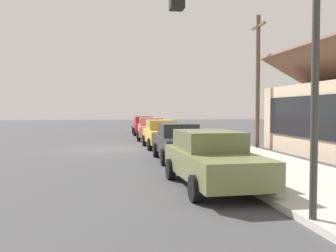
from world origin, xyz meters
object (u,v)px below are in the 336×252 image
at_px(car_coral, 151,128).
at_px(utility_pole_wooden, 258,79).
at_px(car_charcoal, 179,142).
at_px(car_olive, 212,159).
at_px(car_cherry, 144,125).
at_px(car_mustard, 162,134).
at_px(fire_hydrant_red, 201,145).
at_px(traffic_light_main, 261,39).

xyz_separation_m(car_coral, utility_pole_wooden, (7.00, 5.31, 3.11)).
xyz_separation_m(car_charcoal, car_olive, (5.81, -0.12, 0.00)).
relative_size(car_cherry, car_olive, 0.98).
bearing_deg(utility_pole_wooden, car_coral, -142.82).
bearing_deg(car_mustard, fire_hydrant_red, 17.72).
relative_size(car_mustard, car_charcoal, 1.00).
distance_m(car_charcoal, fire_hydrant_red, 2.09).
bearing_deg(car_olive, car_coral, 177.40).
relative_size(car_olive, traffic_light_main, 0.94).
xyz_separation_m(car_mustard, traffic_light_main, (15.23, -0.33, 2.68)).
xyz_separation_m(car_coral, traffic_light_main, (21.10, -0.35, 2.68)).
height_order(car_coral, car_olive, same).
distance_m(car_cherry, car_olive, 22.86).
relative_size(car_charcoal, utility_pole_wooden, 0.58).
xyz_separation_m(traffic_light_main, utility_pole_wooden, (-14.10, 5.66, 0.44)).
bearing_deg(car_charcoal, traffic_light_main, -1.47).
bearing_deg(car_charcoal, car_coral, -179.86).
xyz_separation_m(car_cherry, car_charcoal, (17.05, -0.04, -0.00)).
bearing_deg(fire_hydrant_red, car_charcoal, -40.77).
height_order(car_charcoal, traffic_light_main, traffic_light_main).
height_order(car_coral, traffic_light_main, traffic_light_main).
height_order(car_coral, utility_pole_wooden, utility_pole_wooden).
relative_size(car_coral, utility_pole_wooden, 0.60).
xyz_separation_m(car_mustard, utility_pole_wooden, (1.13, 5.32, 3.11)).
distance_m(car_cherry, car_charcoal, 17.05).
relative_size(traffic_light_main, fire_hydrant_red, 7.32).
height_order(car_cherry, utility_pole_wooden, utility_pole_wooden).
bearing_deg(car_olive, car_cherry, 177.54).
relative_size(traffic_light_main, utility_pole_wooden, 0.69).
distance_m(car_olive, utility_pole_wooden, 11.97).
height_order(traffic_light_main, utility_pole_wooden, utility_pole_wooden).
relative_size(car_coral, car_mustard, 1.03).
bearing_deg(car_cherry, utility_pole_wooden, 24.00).
xyz_separation_m(car_mustard, car_olive, (11.31, -0.15, 0.00)).
relative_size(car_coral, car_olive, 0.91).
height_order(car_mustard, fire_hydrant_red, car_mustard).
bearing_deg(utility_pole_wooden, car_mustard, -101.99).
bearing_deg(car_coral, car_olive, 2.84).
bearing_deg(car_coral, car_charcoal, 3.18).
bearing_deg(car_mustard, utility_pole_wooden, 77.12).
relative_size(car_cherry, utility_pole_wooden, 0.64).
height_order(car_charcoal, utility_pole_wooden, utility_pole_wooden).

